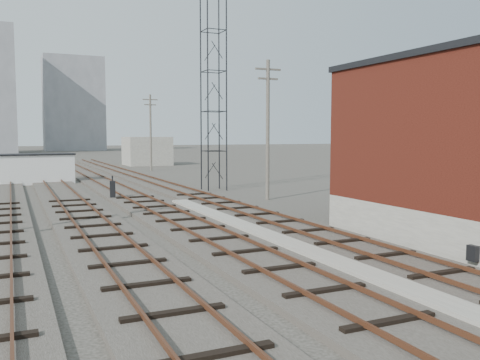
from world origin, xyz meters
TOP-DOWN VIEW (x-y plane):
  - ground at (0.00, 60.00)m, footprint 320.00×320.00m
  - track_right at (2.50, 39.00)m, footprint 3.20×90.00m
  - track_mid_right at (-1.50, 39.00)m, footprint 3.20×90.00m
  - track_mid_left at (-5.50, 39.00)m, footprint 3.20×90.00m
  - track_left at (-9.50, 39.00)m, footprint 3.20×90.00m
  - platform_curb at (0.50, 14.00)m, footprint 0.90×28.00m
  - lattice_tower at (5.50, 35.00)m, footprint 1.60×1.60m
  - utility_pole_right_a at (6.50, 28.00)m, footprint 1.80×0.24m
  - utility_pole_right_b at (6.50, 58.00)m, footprint 1.80×0.24m
  - apartment_right at (8.00, 150.00)m, footprint 16.00×12.00m
  - shed_right at (9.00, 70.00)m, footprint 6.00×6.00m
  - switch_stand at (-2.77, 31.81)m, footprint 0.39×0.39m
  - site_trailer at (-6.72, 46.10)m, footprint 6.48×3.35m

SIDE VIEW (x-z plane):
  - ground at x=0.00m, z-range 0.00..0.00m
  - track_right at x=2.50m, z-range -0.09..0.30m
  - track_mid_right at x=-1.50m, z-range -0.09..0.30m
  - track_mid_left at x=-5.50m, z-range -0.09..0.30m
  - track_left at x=-9.50m, z-range -0.09..0.30m
  - platform_curb at x=0.50m, z-range 0.00..0.26m
  - switch_stand at x=-2.77m, z-range -0.04..1.45m
  - site_trailer at x=-6.72m, z-range 0.01..2.63m
  - shed_right at x=9.00m, z-range 0.00..4.00m
  - utility_pole_right_a at x=6.50m, z-range 0.30..9.30m
  - utility_pole_right_b at x=6.50m, z-range 0.30..9.30m
  - lattice_tower at x=5.50m, z-range 0.00..15.00m
  - apartment_right at x=8.00m, z-range 0.00..26.00m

